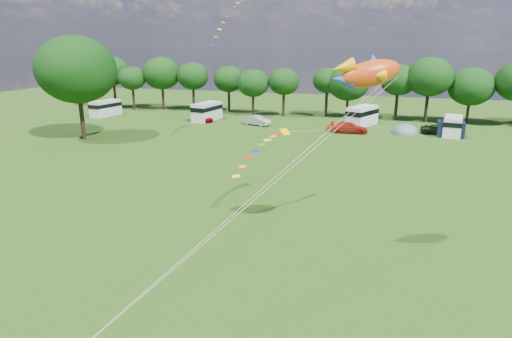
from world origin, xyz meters
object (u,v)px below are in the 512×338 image
(big_tree, at_px, (77,70))
(car_a, at_px, (203,118))
(campervan_d, at_px, (453,125))
(campervan_c, at_px, (362,115))
(tent_orange, at_px, (336,129))
(campervan_a, at_px, (105,108))
(car_b, at_px, (257,120))
(car_c, at_px, (349,128))
(car_d, at_px, (438,130))
(campervan_b, at_px, (207,111))
(fish_kite, at_px, (365,74))
(tent_greyblue, at_px, (405,133))

(big_tree, bearing_deg, car_a, 59.73)
(campervan_d, bearing_deg, campervan_c, 80.98)
(big_tree, relative_size, tent_orange, 4.29)
(big_tree, relative_size, campervan_d, 2.36)
(campervan_a, bearing_deg, car_b, -82.29)
(car_c, distance_m, car_d, 12.29)
(campervan_c, bearing_deg, car_b, 129.26)
(big_tree, xyz_separation_m, campervan_b, (9.80, 18.34, -7.45))
(campervan_a, xyz_separation_m, fish_kite, (45.90, -40.16, 9.17))
(car_a, height_order, fish_kite, fish_kite)
(tent_orange, relative_size, fish_kite, 0.77)
(car_a, xyz_separation_m, campervan_b, (0.01, 1.57, 0.94))
(car_d, bearing_deg, campervan_d, -100.25)
(tent_greyblue, bearing_deg, tent_orange, 179.02)
(car_a, height_order, campervan_b, campervan_b)
(car_d, distance_m, campervan_c, 11.25)
(car_b, relative_size, campervan_b, 0.69)
(campervan_c, bearing_deg, car_c, -168.57)
(car_c, height_order, tent_orange, car_c)
(tent_orange, height_order, tent_greyblue, tent_greyblue)
(car_a, relative_size, campervan_b, 0.60)
(car_d, xyz_separation_m, campervan_d, (1.82, -0.37, 0.77))
(big_tree, distance_m, fish_kite, 43.47)
(big_tree, bearing_deg, tent_orange, 28.05)
(car_a, distance_m, car_d, 35.47)
(car_a, relative_size, car_c, 0.76)
(campervan_d, bearing_deg, big_tree, 118.45)
(car_d, relative_size, campervan_c, 0.71)
(car_b, xyz_separation_m, fish_kite, (17.96, -39.36, 9.88))
(car_d, bearing_deg, fish_kite, 169.51)
(car_b, distance_m, fish_kite, 44.38)
(big_tree, distance_m, campervan_a, 20.87)
(campervan_b, xyz_separation_m, campervan_c, (24.83, 2.60, 0.04))
(car_b, distance_m, car_c, 14.46)
(car_d, xyz_separation_m, campervan_b, (-35.45, 0.98, 0.93))
(car_d, xyz_separation_m, tent_greyblue, (-4.31, -0.90, -0.62))
(car_a, relative_size, car_d, 0.81)
(car_d, bearing_deg, tent_orange, 94.21)
(campervan_d, bearing_deg, car_c, 108.64)
(tent_greyblue, bearing_deg, campervan_b, 176.54)
(tent_greyblue, bearing_deg, car_b, 179.99)
(campervan_a, distance_m, campervan_b, 18.82)
(car_b, xyz_separation_m, campervan_b, (-9.15, 1.88, 0.81))
(car_a, xyz_separation_m, campervan_c, (24.84, 4.17, 0.98))
(car_a, bearing_deg, big_tree, 173.07)
(big_tree, height_order, campervan_d, big_tree)
(car_c, relative_size, campervan_c, 0.75)
(car_b, relative_size, campervan_c, 0.65)
(car_d, relative_size, tent_greyblue, 1.13)
(campervan_b, height_order, campervan_d, campervan_b)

